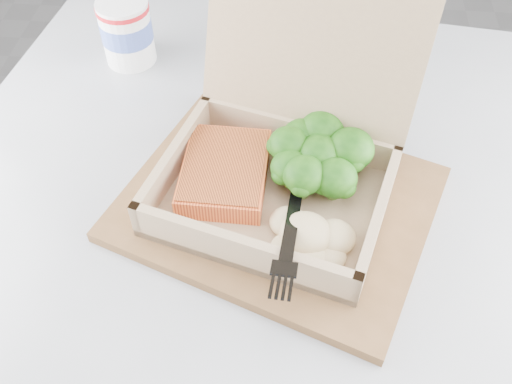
# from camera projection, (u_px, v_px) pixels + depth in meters

# --- Properties ---
(floor) EXTENTS (4.00, 4.00, 0.00)m
(floor) POSITION_uv_depth(u_px,v_px,m) (225.00, 293.00, 1.41)
(floor) COLOR gray
(floor) RESTS_ON ground
(cafe_table) EXTENTS (0.91, 0.91, 0.73)m
(cafe_table) POSITION_uv_depth(u_px,v_px,m) (270.00, 292.00, 0.79)
(cafe_table) COLOR black
(cafe_table) RESTS_ON floor
(serving_tray) EXTENTS (0.40, 0.36, 0.01)m
(serving_tray) POSITION_uv_depth(u_px,v_px,m) (277.00, 203.00, 0.63)
(serving_tray) COLOR brown
(serving_tray) RESTS_ON cafe_table
(takeout_container) EXTENTS (0.30, 0.30, 0.22)m
(takeout_container) POSITION_uv_depth(u_px,v_px,m) (286.00, 144.00, 0.61)
(takeout_container) COLOR #9E825E
(takeout_container) RESTS_ON serving_tray
(salmon_fillet) EXTENTS (0.09, 0.12, 0.02)m
(salmon_fillet) POSITION_uv_depth(u_px,v_px,m) (225.00, 172.00, 0.63)
(salmon_fillet) COLOR orange
(salmon_fillet) RESTS_ON takeout_container
(broccoli_pile) EXTENTS (0.12, 0.12, 0.04)m
(broccoli_pile) POSITION_uv_depth(u_px,v_px,m) (318.00, 161.00, 0.62)
(broccoli_pile) COLOR #35791B
(broccoli_pile) RESTS_ON takeout_container
(mashed_potatoes) EXTENTS (0.09, 0.08, 0.03)m
(mashed_potatoes) POSITION_uv_depth(u_px,v_px,m) (305.00, 234.00, 0.57)
(mashed_potatoes) COLOR tan
(mashed_potatoes) RESTS_ON takeout_container
(plastic_fork) EXTENTS (0.03, 0.17, 0.04)m
(plastic_fork) POSITION_uv_depth(u_px,v_px,m) (294.00, 207.00, 0.58)
(plastic_fork) COLOR black
(plastic_fork) RESTS_ON mashed_potatoes
(paper_cup) EXTENTS (0.07, 0.07, 0.09)m
(paper_cup) POSITION_uv_depth(u_px,v_px,m) (126.00, 30.00, 0.78)
(paper_cup) COLOR white
(paper_cup) RESTS_ON cafe_table
(receipt) EXTENTS (0.11, 0.17, 0.00)m
(receipt) POSITION_uv_depth(u_px,v_px,m) (320.00, 112.00, 0.74)
(receipt) COLOR silver
(receipt) RESTS_ON cafe_table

